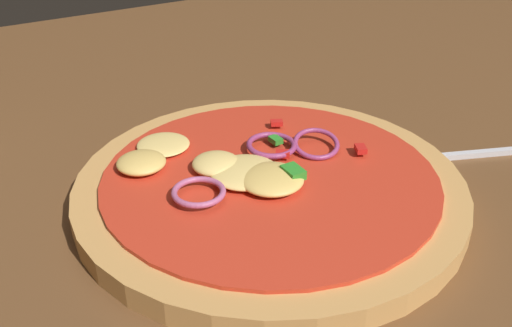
# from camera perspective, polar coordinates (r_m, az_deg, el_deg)

# --- Properties ---
(dining_table) EXTENTS (1.28, 1.08, 0.03)m
(dining_table) POSITION_cam_1_polar(r_m,az_deg,el_deg) (0.49, 2.63, -1.69)
(dining_table) COLOR brown
(dining_table) RESTS_ON ground
(pizza) EXTENTS (0.29, 0.29, 0.03)m
(pizza) POSITION_cam_1_polar(r_m,az_deg,el_deg) (0.43, 1.13, -2.17)
(pizza) COLOR tan
(pizza) RESTS_ON dining_table
(fork) EXTENTS (0.16, 0.07, 0.01)m
(fork) POSITION_cam_1_polar(r_m,az_deg,el_deg) (0.52, 20.60, 0.85)
(fork) COLOR silver
(fork) RESTS_ON dining_table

